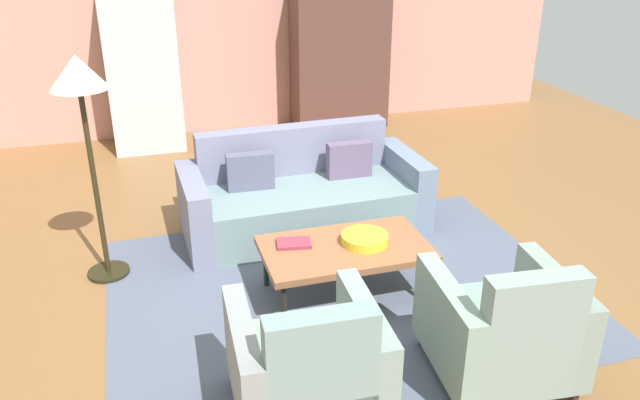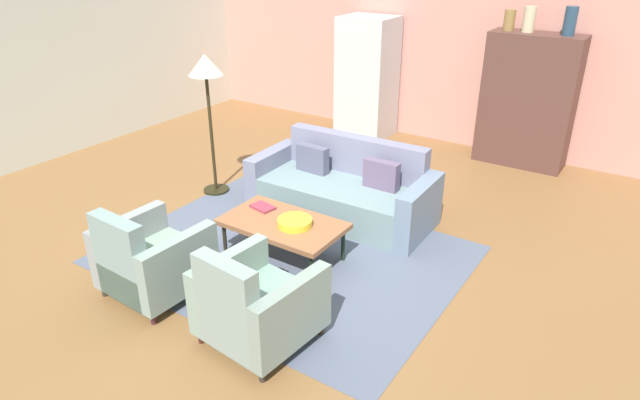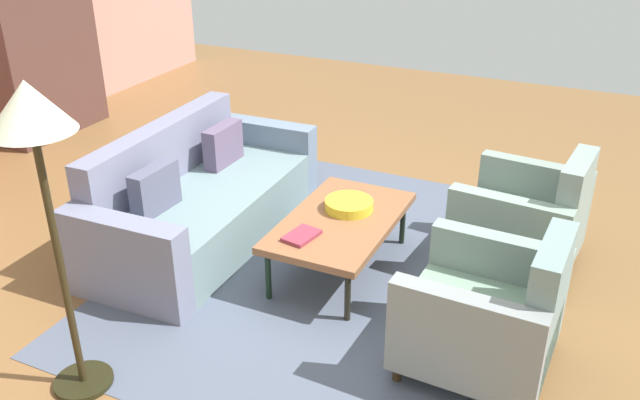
{
  "view_description": "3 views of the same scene",
  "coord_description": "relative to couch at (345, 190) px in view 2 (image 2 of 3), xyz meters",
  "views": [
    {
      "loc": [
        -1.28,
        -3.88,
        2.6
      ],
      "look_at": [
        0.01,
        0.39,
        0.57
      ],
      "focal_mm": 35.74,
      "sensor_mm": 36.0,
      "label": 1
    },
    {
      "loc": [
        3.01,
        -3.89,
        2.95
      ],
      "look_at": [
        0.28,
        0.25,
        0.57
      ],
      "focal_mm": 31.05,
      "sensor_mm": 36.0,
      "label": 2
    },
    {
      "loc": [
        -3.67,
        -1.66,
        2.55
      ],
      "look_at": [
        -0.07,
        0.01,
        0.58
      ],
      "focal_mm": 37.71,
      "sensor_mm": 36.0,
      "label": 3
    }
  ],
  "objects": [
    {
      "name": "vase_round",
      "position": [
        1.11,
        2.73,
        1.67
      ],
      "size": [
        0.16,
        0.16,
        0.32
      ],
      "primitive_type": "cylinder",
      "color": "#BCB08B",
      "rests_on": "cabinet"
    },
    {
      "name": "wall_back",
      "position": [
        -0.06,
        3.08,
        1.11
      ],
      "size": [
        8.87,
        0.12,
        2.8
      ],
      "primitive_type": "cube",
      "color": "tan",
      "rests_on": "ground"
    },
    {
      "name": "armchair_left",
      "position": [
        -0.6,
        -2.35,
        0.06
      ],
      "size": [
        0.83,
        0.83,
        0.88
      ],
      "rotation": [
        0.0,
        0.0,
        -0.04
      ],
      "color": "#312213",
      "rests_on": "ground"
    },
    {
      "name": "ground_plane",
      "position": [
        -0.06,
        -1.11,
        -0.29
      ],
      "size": [
        10.65,
        10.65,
        0.0
      ],
      "primitive_type": "plane",
      "color": "brown"
    },
    {
      "name": "couch",
      "position": [
        0.0,
        0.0,
        0.0
      ],
      "size": [
        2.12,
        0.95,
        0.86
      ],
      "rotation": [
        0.0,
        0.0,
        3.17
      ],
      "color": "slate",
      "rests_on": "ground"
    },
    {
      "name": "vase_tall",
      "position": [
        0.86,
        2.73,
        1.64
      ],
      "size": [
        0.15,
        0.15,
        0.27
      ],
      "primitive_type": "cylinder",
      "color": "olive",
      "rests_on": "cabinet"
    },
    {
      "name": "cabinet",
      "position": [
        1.26,
        2.74,
        0.61
      ],
      "size": [
        1.2,
        0.51,
        1.8
      ],
      "color": "#4F302A",
      "rests_on": "ground"
    },
    {
      "name": "floor_lamp",
      "position": [
        -1.68,
        -0.38,
        1.16
      ],
      "size": [
        0.4,
        0.4,
        1.72
      ],
      "color": "black",
      "rests_on": "ground"
    },
    {
      "name": "wall_left",
      "position": [
        -4.5,
        -1.11,
        1.11
      ],
      "size": [
        0.12,
        8.38,
        2.8
      ],
      "primitive_type": "cube",
      "color": "silver",
      "rests_on": "ground"
    },
    {
      "name": "fruit_bowl",
      "position": [
        0.15,
        -1.19,
        0.15
      ],
      "size": [
        0.34,
        0.34,
        0.07
      ],
      "primitive_type": "cylinder",
      "color": "gold",
      "rests_on": "coffee_table"
    },
    {
      "name": "coffee_table",
      "position": [
        0.0,
        -1.19,
        0.08
      ],
      "size": [
        1.2,
        0.7,
        0.41
      ],
      "color": "black",
      "rests_on": "ground"
    },
    {
      "name": "refrigerator",
      "position": [
        -1.19,
        2.63,
        0.64
      ],
      "size": [
        0.8,
        0.73,
        1.85
      ],
      "color": "#B7BABF",
      "rests_on": "ground"
    },
    {
      "name": "vase_small",
      "position": [
        1.61,
        2.73,
        1.69
      ],
      "size": [
        0.16,
        0.16,
        0.35
      ],
      "primitive_type": "cylinder",
      "color": "#243D52",
      "rests_on": "cabinet"
    },
    {
      "name": "area_rug",
      "position": [
        0.0,
        -1.14,
        -0.28
      ],
      "size": [
        3.4,
        2.6,
        0.01
      ],
      "primitive_type": "cube",
      "color": "#4C5567",
      "rests_on": "ground"
    },
    {
      "name": "book_stack",
      "position": [
        -0.35,
        -1.06,
        0.13
      ],
      "size": [
        0.27,
        0.2,
        0.03
      ],
      "color": "maroon",
      "rests_on": "coffee_table"
    },
    {
      "name": "armchair_right",
      "position": [
        0.6,
        -2.35,
        0.06
      ],
      "size": [
        0.87,
        0.87,
        0.88
      ],
      "rotation": [
        0.0,
        0.0,
        -0.09
      ],
      "color": "#2B2422",
      "rests_on": "ground"
    }
  ]
}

